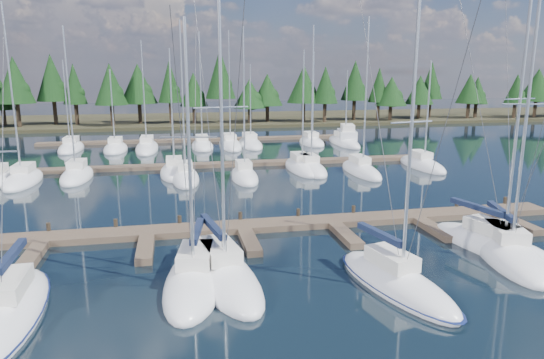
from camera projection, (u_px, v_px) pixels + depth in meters
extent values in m
plane|color=black|center=(224.00, 187.00, 43.02)|extent=(260.00, 260.00, 0.00)
cube|color=#302C1A|center=(194.00, 120.00, 100.35)|extent=(220.00, 30.00, 0.60)
cube|color=brown|center=(243.00, 227.00, 31.50)|extent=(44.00, 2.00, 0.40)
cube|color=brown|center=(31.00, 257.00, 26.29)|extent=(0.90, 4.00, 0.40)
cube|color=brown|center=(145.00, 249.00, 27.46)|extent=(0.90, 4.00, 0.40)
cube|color=brown|center=(250.00, 242.00, 28.63)|extent=(0.90, 4.00, 0.40)
cube|color=brown|center=(346.00, 235.00, 29.80)|extent=(0.90, 4.00, 0.40)
cube|color=brown|center=(435.00, 229.00, 30.97)|extent=(0.90, 4.00, 0.40)
cube|color=brown|center=(518.00, 224.00, 32.13)|extent=(0.90, 4.00, 0.40)
cylinder|color=#2F251A|center=(49.00, 230.00, 30.07)|extent=(0.26, 0.26, 0.90)
cylinder|color=#2F251A|center=(116.00, 226.00, 30.84)|extent=(0.26, 0.26, 0.90)
cylinder|color=#2F251A|center=(180.00, 222.00, 31.62)|extent=(0.26, 0.26, 0.90)
cylinder|color=#2F251A|center=(240.00, 219.00, 32.40)|extent=(0.26, 0.26, 0.90)
cylinder|color=#2F251A|center=(298.00, 215.00, 33.18)|extent=(0.26, 0.26, 0.90)
cylinder|color=#2F251A|center=(353.00, 212.00, 33.96)|extent=(0.26, 0.26, 0.90)
cylinder|color=#2F251A|center=(406.00, 209.00, 34.74)|extent=(0.26, 0.26, 0.90)
cylinder|color=#2F251A|center=(457.00, 206.00, 35.52)|extent=(0.26, 0.26, 0.90)
cylinder|color=#2F251A|center=(505.00, 203.00, 36.29)|extent=(0.26, 0.26, 0.90)
cube|color=brown|center=(214.00, 165.00, 52.54)|extent=(50.00, 1.80, 0.40)
cube|color=brown|center=(203.00, 140.00, 71.67)|extent=(46.00, 1.80, 0.40)
ellipsoid|color=white|center=(6.00, 316.00, 20.03)|extent=(2.98, 9.15, 1.90)
cube|color=silver|center=(6.00, 285.00, 20.20)|extent=(1.59, 2.94, 0.70)
cylinder|color=silver|center=(12.00, 258.00, 21.08)|extent=(0.22, 4.00, 0.12)
cube|color=#131B34|center=(11.00, 255.00, 21.05)|extent=(0.44, 3.83, 0.30)
cylinder|color=#3F3F44|center=(2.00, 160.00, 20.53)|extent=(0.15, 4.84, 11.41)
ellipsoid|color=#0E1847|center=(6.00, 315.00, 20.02)|extent=(3.10, 9.52, 0.18)
ellipsoid|color=white|center=(222.00, 276.00, 23.99)|extent=(4.47, 9.67, 1.90)
cube|color=silver|center=(219.00, 250.00, 24.15)|extent=(2.07, 3.21, 0.70)
cylinder|color=silver|center=(222.00, 123.00, 21.91)|extent=(0.19, 0.19, 13.60)
cylinder|color=silver|center=(213.00, 229.00, 25.00)|extent=(0.86, 4.05, 0.12)
cube|color=#131B34|center=(213.00, 226.00, 24.97)|extent=(1.05, 3.91, 0.30)
cylinder|color=silver|center=(221.00, 107.00, 21.76)|extent=(2.53, 0.53, 0.07)
cylinder|color=#3F3F44|center=(235.00, 131.00, 20.13)|extent=(0.76, 3.97, 13.91)
cylinder|color=#3F3F44|center=(208.00, 121.00, 24.17)|extent=(0.92, 4.88, 13.91)
ellipsoid|color=white|center=(195.00, 282.00, 23.33)|extent=(4.11, 8.77, 1.90)
cube|color=silver|center=(195.00, 255.00, 23.48)|extent=(1.95, 2.91, 0.70)
cylinder|color=silver|center=(189.00, 150.00, 21.51)|extent=(0.18, 0.18, 11.31)
cylinder|color=silver|center=(197.00, 234.00, 24.31)|extent=(0.71, 3.68, 0.12)
cube|color=#131B34|center=(197.00, 231.00, 24.27)|extent=(0.91, 3.55, 0.30)
cylinder|color=silver|center=(189.00, 137.00, 21.38)|extent=(2.49, 0.47, 0.07)
cylinder|color=#3F3F44|center=(184.00, 160.00, 19.77)|extent=(0.61, 3.61, 11.62)
cylinder|color=#3F3F44|center=(195.00, 146.00, 23.72)|extent=(0.75, 4.45, 11.62)
ellipsoid|color=white|center=(396.00, 285.00, 22.97)|extent=(4.22, 8.47, 1.90)
cube|color=silver|center=(392.00, 258.00, 23.08)|extent=(1.90, 2.84, 0.70)
cylinder|color=silver|center=(411.00, 137.00, 21.06)|extent=(0.19, 0.19, 12.58)
cylinder|color=silver|center=(380.00, 237.00, 23.78)|extent=(0.92, 3.51, 0.12)
cube|color=#131B34|center=(380.00, 234.00, 23.75)|extent=(1.11, 3.41, 0.30)
cylinder|color=silver|center=(412.00, 122.00, 20.93)|extent=(2.17, 0.57, 0.07)
cylinder|color=#3F3F44|center=(440.00, 145.00, 19.54)|extent=(0.82, 3.44, 12.89)
cylinder|color=#3F3F44|center=(380.00, 134.00, 23.01)|extent=(1.00, 4.23, 12.89)
ellipsoid|color=#0E1847|center=(396.00, 284.00, 22.96)|extent=(4.39, 8.81, 0.18)
ellipsoid|color=white|center=(507.00, 255.00, 26.72)|extent=(5.16, 9.10, 1.90)
cube|color=silver|center=(507.00, 232.00, 26.88)|extent=(2.28, 3.09, 0.70)
cylinder|color=silver|center=(526.00, 118.00, 24.65)|extent=(0.20, 0.20, 13.52)
cylinder|color=silver|center=(501.00, 214.00, 27.73)|extent=(1.18, 3.68, 0.12)
cube|color=#131B34|center=(501.00, 211.00, 27.70)|extent=(1.36, 3.58, 0.30)
cylinder|color=silver|center=(528.00, 104.00, 24.50)|extent=(2.48, 0.79, 0.07)
cylinder|color=#3F3F44|center=(543.00, 124.00, 22.87)|extent=(1.08, 3.60, 13.83)
cylinder|color=#3F3F44|center=(508.00, 117.00, 26.91)|extent=(1.32, 4.43, 13.83)
ellipsoid|color=white|center=(496.00, 250.00, 27.56)|extent=(4.70, 9.66, 1.90)
cube|color=silver|center=(492.00, 227.00, 27.72)|extent=(2.07, 3.23, 0.70)
cylinder|color=silver|center=(519.00, 112.00, 25.46)|extent=(0.19, 0.19, 13.93)
cylinder|color=silver|center=(477.00, 210.00, 28.54)|extent=(1.11, 4.01, 0.12)
cube|color=#131B34|center=(477.00, 207.00, 28.51)|extent=(1.29, 3.89, 0.30)
cylinder|color=silver|center=(520.00, 99.00, 25.31)|extent=(2.22, 0.62, 0.07)
cylinder|color=#3F3F44|center=(480.00, 112.00, 27.67)|extent=(1.23, 4.83, 14.24)
ellipsoid|color=white|center=(23.00, 181.00, 44.82)|extent=(2.77, 8.43, 1.90)
cube|color=silver|center=(23.00, 168.00, 44.96)|extent=(1.52, 2.70, 0.70)
cylinder|color=silver|center=(11.00, 90.00, 42.62)|extent=(0.16, 0.16, 14.88)
ellipsoid|color=white|center=(77.00, 177.00, 46.73)|extent=(2.76, 8.21, 1.90)
cube|color=silver|center=(77.00, 164.00, 46.86)|extent=(1.52, 2.63, 0.70)
cylinder|color=silver|center=(69.00, 100.00, 44.73)|extent=(0.16, 0.16, 13.09)
ellipsoid|color=white|center=(175.00, 173.00, 48.35)|extent=(2.82, 7.86, 1.90)
cube|color=silver|center=(174.00, 161.00, 48.47)|extent=(1.55, 2.51, 0.70)
cylinder|color=silver|center=(172.00, 108.00, 46.57)|extent=(0.16, 0.16, 11.22)
ellipsoid|color=white|center=(186.00, 179.00, 45.80)|extent=(2.52, 8.05, 1.90)
cube|color=silver|center=(185.00, 166.00, 45.93)|extent=(1.38, 2.57, 0.70)
cylinder|color=silver|center=(182.00, 98.00, 43.77)|extent=(0.16, 0.16, 13.51)
ellipsoid|color=white|center=(244.00, 177.00, 46.42)|extent=(2.46, 7.31, 1.90)
cube|color=silver|center=(244.00, 164.00, 46.51)|extent=(1.35, 2.34, 0.70)
cylinder|color=silver|center=(244.00, 100.00, 44.47)|extent=(0.16, 0.16, 13.01)
ellipsoid|color=white|center=(301.00, 169.00, 50.70)|extent=(2.69, 9.02, 1.90)
cube|color=silver|center=(300.00, 157.00, 50.87)|extent=(1.48, 2.89, 0.70)
cylinder|color=silver|center=(303.00, 107.00, 48.87)|extent=(0.16, 0.16, 11.21)
ellipsoid|color=white|center=(310.00, 170.00, 49.94)|extent=(2.81, 7.86, 1.90)
cube|color=silver|center=(309.00, 158.00, 50.05)|extent=(1.55, 2.51, 0.70)
cylinder|color=silver|center=(312.00, 96.00, 47.92)|extent=(0.16, 0.16, 13.44)
ellipsoid|color=white|center=(361.00, 172.00, 49.14)|extent=(2.43, 8.82, 1.90)
cube|color=silver|center=(360.00, 159.00, 49.30)|extent=(1.34, 2.82, 0.70)
cylinder|color=silver|center=(366.00, 93.00, 47.00)|extent=(0.16, 0.16, 14.16)
ellipsoid|color=white|center=(422.00, 166.00, 52.13)|extent=(2.60, 8.81, 1.90)
cube|color=silver|center=(421.00, 154.00, 52.29)|extent=(1.43, 2.82, 0.70)
cylinder|color=silver|center=(428.00, 111.00, 50.41)|extent=(0.16, 0.16, 10.19)
ellipsoid|color=white|center=(71.00, 149.00, 63.62)|extent=(2.89, 8.92, 1.90)
cube|color=silver|center=(71.00, 139.00, 63.78)|extent=(1.59, 2.85, 0.70)
cylinder|color=silver|center=(66.00, 102.00, 61.86)|extent=(0.16, 0.16, 10.53)
ellipsoid|color=white|center=(116.00, 149.00, 63.21)|extent=(2.92, 8.10, 1.90)
cube|color=silver|center=(115.00, 140.00, 63.33)|extent=(1.61, 2.59, 0.70)
cylinder|color=silver|center=(112.00, 107.00, 61.61)|extent=(0.16, 0.16, 9.41)
ellipsoid|color=white|center=(147.00, 148.00, 63.97)|extent=(2.89, 11.48, 1.90)
cube|color=silver|center=(147.00, 139.00, 64.26)|extent=(1.59, 3.67, 0.70)
cylinder|color=silver|center=(144.00, 93.00, 61.84)|extent=(0.16, 0.16, 12.93)
ellipsoid|color=white|center=(202.00, 147.00, 65.50)|extent=(2.88, 8.19, 1.90)
cube|color=silver|center=(202.00, 137.00, 65.63)|extent=(1.58, 2.62, 0.70)
cylinder|color=silver|center=(201.00, 87.00, 63.39)|extent=(0.16, 0.16, 14.09)
ellipsoid|color=white|center=(230.00, 145.00, 66.66)|extent=(2.90, 10.96, 1.90)
cube|color=silver|center=(229.00, 136.00, 66.92)|extent=(1.59, 3.51, 0.70)
cylinder|color=silver|center=(229.00, 86.00, 64.39)|extent=(0.16, 0.16, 14.34)
ellipsoid|color=white|center=(250.00, 144.00, 67.50)|extent=(2.99, 10.14, 1.90)
cube|color=silver|center=(250.00, 135.00, 67.72)|extent=(1.64, 3.25, 0.70)
cylinder|color=silver|center=(250.00, 102.00, 65.74)|extent=(0.16, 0.16, 10.01)
ellipsoid|color=white|center=(312.00, 143.00, 68.98)|extent=(2.99, 7.63, 1.90)
cube|color=silver|center=(311.00, 134.00, 69.08)|extent=(1.64, 2.44, 0.70)
cylinder|color=silver|center=(313.00, 95.00, 67.15)|extent=(0.16, 0.16, 11.74)
ellipsoid|color=white|center=(344.00, 143.00, 68.84)|extent=(2.75, 10.78, 1.90)
cube|color=silver|center=(343.00, 134.00, 69.10)|extent=(1.51, 3.45, 0.70)
cylinder|color=silver|center=(346.00, 104.00, 67.14)|extent=(0.16, 0.16, 9.24)
ellipsoid|color=white|center=(347.00, 143.00, 69.21)|extent=(5.19, 9.72, 1.85)
cube|color=white|center=(347.00, 134.00, 68.94)|extent=(3.46, 5.49, 1.23)
cube|color=silver|center=(348.00, 128.00, 68.27)|extent=(2.42, 3.55, 0.93)
cylinder|color=silver|center=(347.00, 122.00, 69.49)|extent=(0.10, 0.10, 1.64)
cylinder|color=black|center=(4.00, 118.00, 87.05)|extent=(0.70, 0.70, 2.83)
cone|color=black|center=(1.00, 94.00, 86.15)|extent=(4.21, 4.21, 5.51)
ellipsoid|color=black|center=(5.00, 101.00, 86.52)|extent=(2.53, 2.53, 2.53)
cylinder|color=black|center=(19.00, 115.00, 84.51)|extent=(0.70, 0.70, 4.11)
cone|color=black|center=(15.00, 80.00, 83.20)|extent=(6.17, 6.17, 7.99)
ellipsoid|color=black|center=(19.00, 91.00, 83.69)|extent=(3.70, 3.70, 3.70)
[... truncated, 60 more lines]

